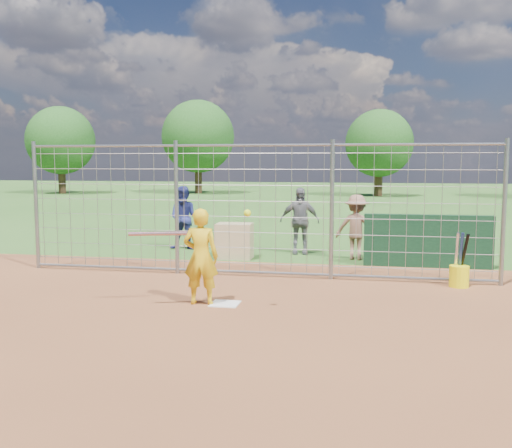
% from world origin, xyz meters
% --- Properties ---
extents(ground, '(100.00, 100.00, 0.00)m').
position_xyz_m(ground, '(0.00, 0.00, 0.00)').
color(ground, '#2D591E').
rests_on(ground, ground).
extents(infield_dirt, '(18.00, 18.00, 0.00)m').
position_xyz_m(infield_dirt, '(0.00, -3.00, 0.01)').
color(infield_dirt, brown).
rests_on(infield_dirt, ground).
extents(home_plate, '(0.43, 0.43, 0.02)m').
position_xyz_m(home_plate, '(0.00, -0.20, 0.01)').
color(home_plate, silver).
rests_on(home_plate, ground).
extents(dugout_wall, '(2.60, 0.20, 1.10)m').
position_xyz_m(dugout_wall, '(3.40, 3.60, 0.55)').
color(dugout_wall, '#11381E').
rests_on(dugout_wall, ground).
extents(batter, '(0.56, 0.38, 1.49)m').
position_xyz_m(batter, '(-0.37, -0.25, 0.75)').
color(batter, gold).
rests_on(batter, ground).
extents(bystander_a, '(0.80, 0.64, 1.58)m').
position_xyz_m(bystander_a, '(-2.30, 4.98, 0.79)').
color(bystander_a, navy).
rests_on(bystander_a, ground).
extents(bystander_b, '(0.96, 0.47, 1.59)m').
position_xyz_m(bystander_b, '(0.59, 4.84, 0.79)').
color(bystander_b, slate).
rests_on(bystander_b, ground).
extents(bystander_c, '(1.02, 0.68, 1.46)m').
position_xyz_m(bystander_c, '(1.93, 4.28, 0.73)').
color(bystander_c, '#855C48').
rests_on(bystander_c, ground).
extents(equipment_bin, '(0.81, 0.56, 0.80)m').
position_xyz_m(equipment_bin, '(-0.78, 3.92, 0.40)').
color(equipment_bin, tan).
rests_on(equipment_bin, ground).
extents(equipment_in_play, '(1.83, 0.32, 0.41)m').
position_xyz_m(equipment_in_play, '(-0.59, -0.59, 1.21)').
color(equipment_in_play, silver).
rests_on(equipment_in_play, ground).
extents(bucket_with_bats, '(0.34, 0.40, 0.97)m').
position_xyz_m(bucket_with_bats, '(3.75, 1.76, 0.25)').
color(bucket_with_bats, '#FFF00D').
rests_on(bucket_with_bats, ground).
extents(backstop_fence, '(9.08, 0.08, 2.60)m').
position_xyz_m(backstop_fence, '(0.00, 2.00, 1.26)').
color(backstop_fence, gray).
rests_on(backstop_fence, ground).
extents(tree_line, '(44.66, 6.72, 6.48)m').
position_xyz_m(tree_line, '(3.13, 28.13, 3.71)').
color(tree_line, '#3F2B19').
rests_on(tree_line, ground).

